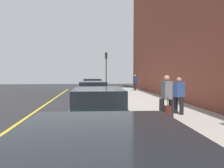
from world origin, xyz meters
name	(u,v)px	position (x,y,z in m)	size (l,w,h in m)	color
ground_plane	(95,104)	(0.00, 0.00, 0.00)	(56.00, 56.00, 0.00)	#28282B
sidewalk	(144,102)	(0.00, -3.30, 0.07)	(28.00, 4.60, 0.15)	#A39E93
lane_stripe_centre	(46,105)	(0.00, 3.20, 0.00)	(28.00, 0.14, 0.01)	gold
parked_car_green	(98,111)	(-7.05, 0.03, 0.76)	(4.44, 1.95, 1.51)	black
parked_car_navy	(93,93)	(-0.70, 0.14, 0.76)	(4.66, 1.90, 1.51)	black
parked_car_black	(92,87)	(6.24, 0.15, 0.76)	(4.60, 1.94, 1.51)	black
pedestrian_blue_coat	(179,95)	(-4.73, -3.72, 1.04)	(0.53, 0.53, 1.67)	black
pedestrian_navy_coat	(135,82)	(9.21, -4.53, 1.07)	(0.56, 0.51, 1.72)	black
pedestrian_grey_coat	(167,96)	(-5.82, -2.76, 1.10)	(0.49, 0.59, 1.78)	black
traffic_light_pole	(106,64)	(11.02, -1.48, 3.05)	(0.35, 0.26, 4.28)	#2D2D19
rolling_suitcase	(167,114)	(-6.19, -2.67, 0.45)	(0.34, 0.22, 0.96)	#471E19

